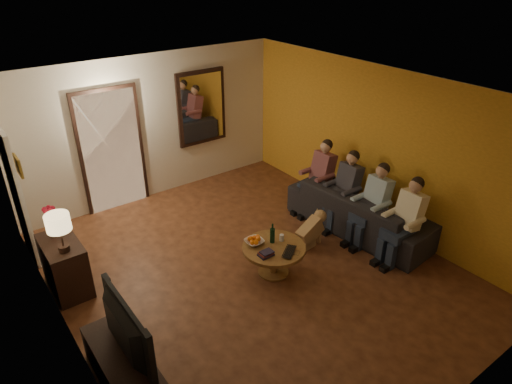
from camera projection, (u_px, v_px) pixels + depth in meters
floor at (252, 269)px, 6.64m from camera, size 5.00×6.00×0.01m
ceiling at (251, 93)px, 5.42m from camera, size 5.00×6.00×0.01m
back_wall at (153, 128)px, 8.16m from camera, size 5.00×0.02×2.60m
front_wall at (458, 320)px, 3.90m from camera, size 5.00×0.02×2.60m
left_wall at (56, 257)px, 4.71m from camera, size 0.02×6.00×2.60m
right_wall at (376, 147)px, 7.35m from camera, size 0.02×6.00×2.60m
orange_accent at (376, 147)px, 7.35m from camera, size 0.01×6.00×2.60m
kitchen_doorway at (112, 151)px, 7.84m from camera, size 1.00×0.06×2.10m
door_trim at (112, 152)px, 7.83m from camera, size 1.12×0.04×2.22m
fridge_glimpse at (127, 156)px, 8.05m from camera, size 0.45×0.03×1.70m
mirror_frame at (202, 107)px, 8.57m from camera, size 1.00×0.05×1.40m
mirror_glass at (202, 108)px, 8.54m from camera, size 0.86×0.02×1.26m
white_door at (17, 195)px, 6.50m from camera, size 0.06×0.85×2.04m
framed_art at (18, 166)px, 5.39m from camera, size 0.03×0.28×0.24m
art_canvas at (19, 166)px, 5.40m from camera, size 0.01×0.22×0.18m
dresser at (65, 266)px, 6.10m from camera, size 0.45×0.83×0.74m
table_lamp at (60, 233)px, 5.65m from camera, size 0.30×0.30×0.54m
flower_vase at (51, 221)px, 5.98m from camera, size 0.14×0.14×0.44m
tv_stand at (125, 371)px, 4.76m from camera, size 0.45×1.31×0.44m
tv at (118, 332)px, 4.51m from camera, size 1.13×0.15×0.65m
sofa at (361, 210)px, 7.44m from camera, size 2.53×1.17×0.72m
person_a at (406, 223)px, 6.63m from camera, size 0.60×0.40×1.20m
person_b at (374, 206)px, 7.06m from camera, size 0.60×0.40×1.20m
person_c at (345, 192)px, 7.49m from camera, size 0.60×0.40×1.20m
person_d at (320, 179)px, 7.91m from camera, size 0.60×0.40×1.20m
dog at (310, 230)px, 7.06m from camera, size 0.58×0.29×0.56m
coffee_table at (274, 260)px, 6.47m from camera, size 1.08×1.08×0.45m
bowl at (254, 242)px, 6.41m from camera, size 0.26×0.26×0.06m
oranges at (254, 238)px, 6.38m from camera, size 0.20×0.20×0.08m
wine_bottle at (272, 233)px, 6.39m from camera, size 0.07×0.07×0.31m
wine_glass at (282, 238)px, 6.47m from camera, size 0.06×0.06×0.10m
book_stack at (266, 253)px, 6.16m from camera, size 0.20×0.15×0.07m
laptop at (292, 253)px, 6.21m from camera, size 0.39×0.36×0.03m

